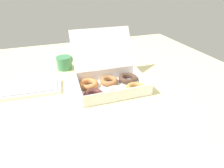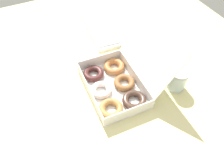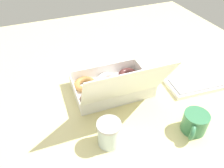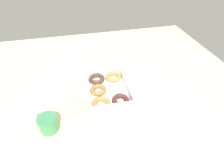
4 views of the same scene
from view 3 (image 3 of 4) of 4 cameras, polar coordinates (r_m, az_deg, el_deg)
name	(u,v)px [view 3 (image 3 of 4)]	position (r cm, az deg, el deg)	size (l,w,h in cm)	color
ground_plane	(120,87)	(105.50, 2.05, -0.71)	(180.00, 180.00, 2.00)	beige
donut_box	(113,87)	(98.51, 0.18, -0.71)	(35.58, 36.87, 26.47)	white
keyboard	(204,82)	(114.24, 23.00, 0.58)	(37.75, 17.13, 2.20)	white
coffee_mug	(195,123)	(88.26, 20.80, -9.43)	(11.24, 10.86, 8.18)	#397C51
glass_jar	(109,133)	(78.38, -0.78, -12.73)	(8.58, 8.58, 10.26)	silver
paper_napkin	(59,71)	(117.24, -13.69, 3.40)	(13.86, 11.78, 0.15)	white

